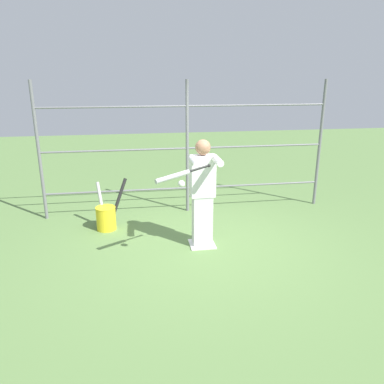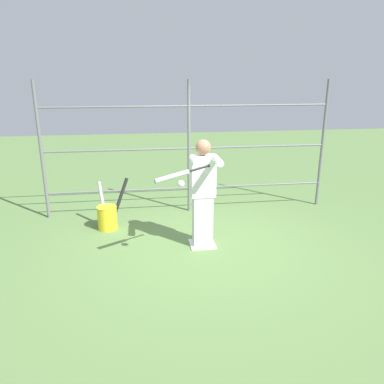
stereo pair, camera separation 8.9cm
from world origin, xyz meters
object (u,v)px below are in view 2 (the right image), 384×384
object	(u,v)px
batter	(203,190)
baseball_bat_swinging	(177,175)
softball_in_flight	(181,184)
bat_bucket	(108,216)

from	to	relation	value
batter	baseball_bat_swinging	size ratio (longest dim) A/B	2.12
baseball_bat_swinging	softball_in_flight	size ratio (longest dim) A/B	8.36
bat_bucket	batter	bearing A→B (deg)	149.23
batter	baseball_bat_swinging	distance (m)	0.91
baseball_bat_swinging	batter	bearing A→B (deg)	-125.46
baseball_bat_swinging	softball_in_flight	xyz separation A→B (m)	(-0.05, -0.01, -0.12)
softball_in_flight	baseball_bat_swinging	bearing A→B (deg)	10.17
softball_in_flight	bat_bucket	distance (m)	2.17
batter	bat_bucket	distance (m)	1.92
baseball_bat_swinging	bat_bucket	size ratio (longest dim) A/B	0.95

